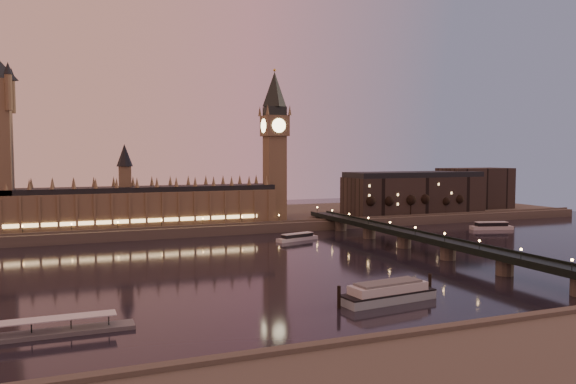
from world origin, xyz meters
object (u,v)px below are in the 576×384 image
at_px(cruise_boat_a, 297,237).
at_px(cruise_boat_b, 491,226).
at_px(moored_barge, 388,293).
at_px(pontoon_pier, 55,330).

height_order(cruise_boat_a, cruise_boat_b, cruise_boat_b).
relative_size(cruise_boat_a, cruise_boat_b, 0.95).
xyz_separation_m(cruise_boat_a, cruise_boat_b, (143.09, -3.98, 0.39)).
height_order(cruise_boat_b, moored_barge, moored_barge).
distance_m(cruise_boat_b, pontoon_pier, 305.98).
bearing_deg(cruise_boat_a, cruise_boat_b, -18.16).
bearing_deg(moored_barge, cruise_boat_a, 73.44).
bearing_deg(cruise_boat_a, moored_barge, -116.60).
bearing_deg(moored_barge, cruise_boat_b, 32.62).
height_order(cruise_boat_a, moored_barge, moored_barge).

